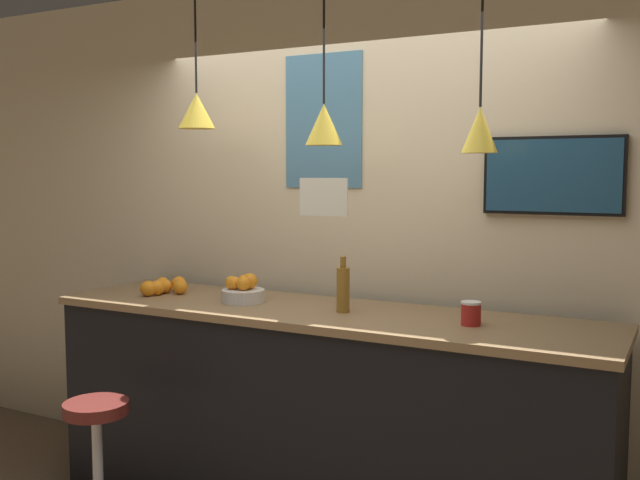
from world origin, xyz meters
name	(u,v)px	position (x,y,z in m)	size (l,w,h in m)	color
back_wall	(360,235)	(0.00, 1.07, 1.45)	(8.00, 0.06, 2.90)	beige
service_counter	(320,417)	(0.00, 0.60, 0.56)	(2.89, 0.73, 1.11)	black
bar_stool	(97,452)	(-0.85, -0.09, 0.46)	(0.36, 0.36, 0.70)	#B7B7BC
fruit_bowl	(243,291)	(-0.46, 0.59, 1.17)	(0.23, 0.23, 0.15)	beige
orange_pile	(164,286)	(-0.99, 0.59, 1.15)	(0.22, 0.30, 0.09)	orange
juice_bottle	(343,289)	(0.13, 0.59, 1.23)	(0.06, 0.06, 0.28)	olive
spread_jar	(471,313)	(0.77, 0.59, 1.17)	(0.09, 0.09, 0.11)	red
pendant_lamp_left	(197,110)	(-0.78, 0.64, 2.14)	(0.20, 0.20, 0.77)	black
pendant_lamp_middle	(324,124)	(0.00, 0.64, 2.04)	(0.19, 0.19, 0.87)	black
pendant_lamp_right	(480,128)	(0.78, 0.64, 1.99)	(0.16, 0.16, 0.92)	black
mounted_tv	(553,176)	(1.04, 1.02, 1.78)	(0.65, 0.04, 0.38)	black
hanging_menu_board	(323,197)	(0.17, 0.32, 1.69)	(0.24, 0.01, 0.17)	white
wall_poster	(323,121)	(-0.21, 1.04, 2.08)	(0.48, 0.01, 0.74)	teal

